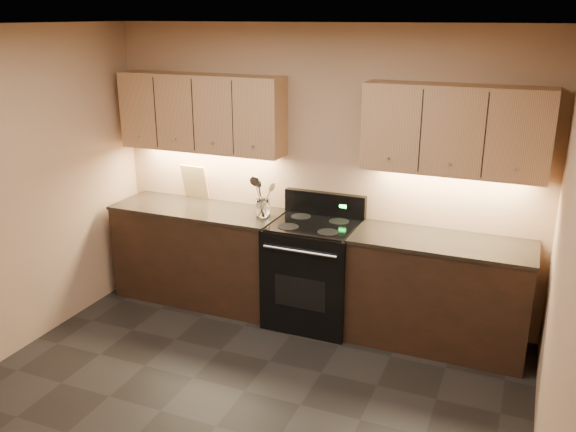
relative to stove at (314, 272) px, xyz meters
The scene contains 16 objects.
floor 1.75m from the stove, 92.72° to the right, with size 4.00×4.00×0.00m, color black.
ceiling 2.71m from the stove, 92.72° to the right, with size 4.00×4.00×0.00m, color silver.
wall_back 0.88m from the stove, 104.10° to the left, with size 4.00×0.04×2.60m, color tan.
wall_right 2.68m from the stove, 41.21° to the right, with size 0.04×4.00×2.60m, color tan.
counter_left 1.18m from the stove, behind, with size 1.62×0.62×0.93m.
counter_right 1.10m from the stove, ahead, with size 1.46×0.62×0.93m.
stove is the anchor object (origin of this frame).
upper_cab_left 1.78m from the stove, behind, with size 1.60×0.30×0.70m, color tan.
upper_cab_right 1.73m from the stove, ahead, with size 1.44×0.30×0.70m, color tan.
outlet_plate 1.55m from the stove, 167.24° to the left, with size 0.09×0.01×0.12m, color #B2B5BA.
utensil_crock 0.73m from the stove, behind, with size 0.14×0.14×0.16m.
cutting_board 1.51m from the stove, 168.61° to the left, with size 0.27×0.02×0.35m, color tan.
wooden_spoon 0.82m from the stove, behind, with size 0.06×0.06×0.31m, color tan, non-canonical shape.
black_turner 0.80m from the stove, behind, with size 0.08×0.08×0.32m, color black, non-canonical shape.
steel_spatula 0.79m from the stove, behind, with size 0.08×0.08×0.35m, color silver, non-canonical shape.
steel_skimmer 0.80m from the stove, behind, with size 0.09×0.09×0.35m, color silver, non-canonical shape.
Camera 1 is at (1.79, -3.02, 2.66)m, focal length 38.00 mm.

